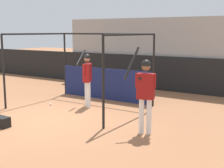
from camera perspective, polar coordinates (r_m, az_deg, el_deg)
ground_plane at (r=9.43m, az=-12.00°, el=-6.29°), size 60.00×60.00×0.00m
outfield_wall at (r=14.15m, az=5.47°, el=2.24°), size 24.00×0.12×1.49m
bleacher_section at (r=15.56m, az=8.36°, el=5.95°), size 8.15×3.20×3.17m
batting_cage at (r=11.30m, az=-2.65°, el=2.00°), size 4.04×3.09×2.49m
player_batter at (r=10.55m, az=-4.55°, el=1.70°), size 0.69×0.78×1.93m
player_waiting at (r=7.72m, az=6.10°, el=-0.89°), size 0.70×0.57×2.17m
baseball at (r=11.08m, az=-11.19°, el=-3.68°), size 0.07×0.07×0.07m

